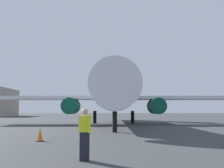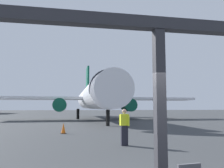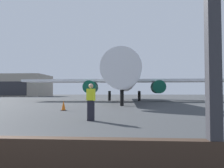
{
  "view_description": "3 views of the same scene",
  "coord_description": "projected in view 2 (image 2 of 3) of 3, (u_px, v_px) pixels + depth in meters",
  "views": [
    {
      "loc": [
        1.81,
        -2.61,
        1.69
      ],
      "look_at": [
        1.82,
        18.19,
        3.68
      ],
      "focal_mm": 43.72,
      "sensor_mm": 36.0,
      "label": 1
    },
    {
      "loc": [
        -1.75,
        -4.3,
        1.82
      ],
      "look_at": [
        1.78,
        14.78,
        3.78
      ],
      "focal_mm": 37.1,
      "sensor_mm": 36.0,
      "label": 2
    },
    {
      "loc": [
        2.63,
        -3.63,
        1.31
      ],
      "look_at": [
        1.29,
        14.8,
        2.04
      ],
      "focal_mm": 35.54,
      "sensor_mm": 36.0,
      "label": 3
    }
  ],
  "objects": [
    {
      "name": "ground_plane",
      "position": [
        78.0,
        117.0,
        43.48
      ],
      "size": [
        220.0,
        220.0,
        0.0
      ],
      "primitive_type": "plane",
      "color": "#383A3D"
    },
    {
      "name": "window_frame",
      "position": [
        160.0,
        132.0,
        4.48
      ],
      "size": [
        8.18,
        0.24,
        3.63
      ],
      "color": "#38281E",
      "rests_on": "ground"
    },
    {
      "name": "airplane",
      "position": [
        95.0,
        97.0,
        34.99
      ],
      "size": [
        31.48,
        32.17,
        10.34
      ],
      "color": "silver",
      "rests_on": "ground"
    },
    {
      "name": "ground_crew_worker",
      "position": [
        124.0,
        127.0,
        11.14
      ],
      "size": [
        0.42,
        0.44,
        1.74
      ],
      "color": "black",
      "rests_on": "ground"
    },
    {
      "name": "traffic_cone",
      "position": [
        63.0,
        128.0,
        16.13
      ],
      "size": [
        0.36,
        0.36,
        0.74
      ],
      "color": "orange",
      "rests_on": "ground"
    }
  ]
}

